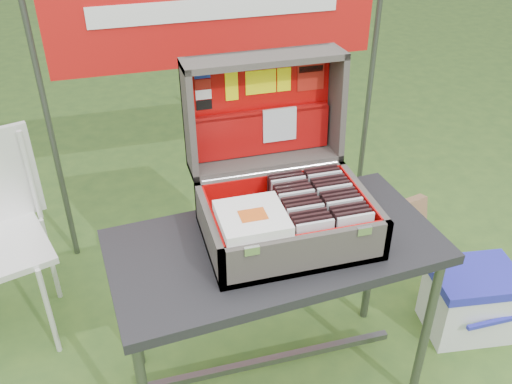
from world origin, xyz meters
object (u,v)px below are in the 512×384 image
object	(u,v)px
table	(274,316)
cardboard_box	(398,235)
cooler	(470,301)
suitcase	(284,162)

from	to	relation	value
table	cardboard_box	world-z (taller)	table
cooler	cardboard_box	bearing A→B (deg)	107.43
table	cardboard_box	bearing A→B (deg)	28.45
table	cardboard_box	size ratio (longest dim) A/B	3.27
suitcase	cooler	xyz separation A→B (m)	(0.92, -0.03, -0.87)
table	cardboard_box	distance (m)	1.06
table	cooler	size ratio (longest dim) A/B	3.10
table	cooler	world-z (taller)	table
suitcase	cardboard_box	distance (m)	1.29
cooler	cardboard_box	distance (m)	0.54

